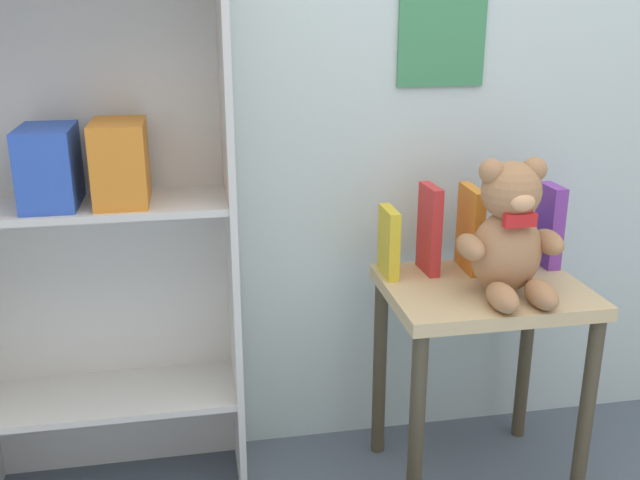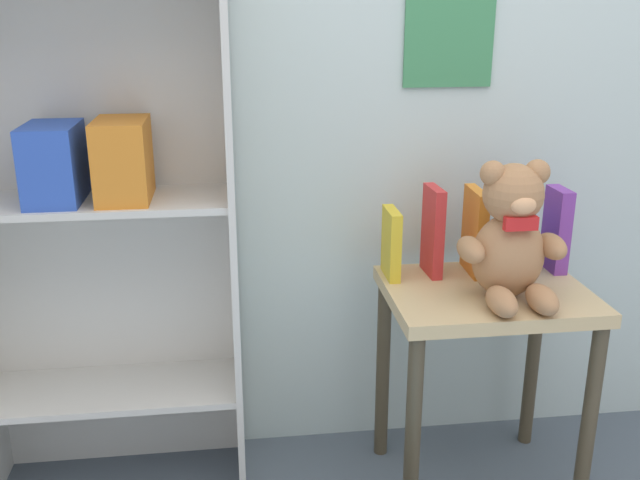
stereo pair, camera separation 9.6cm
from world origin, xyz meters
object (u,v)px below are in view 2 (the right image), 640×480
book_standing_blue (516,238)px  teddy_bear (511,238)px  book_standing_red (433,231)px  bookshelf_side (93,162)px  display_table (484,328)px  book_standing_yellow (391,243)px  book_standing_purple (557,230)px  book_standing_orange (475,231)px

book_standing_blue → teddy_bear: bearing=-119.8°
book_standing_red → book_standing_blue: book_standing_red is taller
bookshelf_side → display_table: 1.11m
bookshelf_side → teddy_bear: bearing=-12.9°
display_table → book_standing_yellow: 0.33m
book_standing_blue → bookshelf_side: bearing=174.2°
display_table → book_standing_yellow: size_ratio=3.20×
book_standing_purple → book_standing_yellow: bearing=178.7°
bookshelf_side → book_standing_orange: (1.00, -0.04, -0.21)m
book_standing_red → book_standing_orange: size_ratio=1.04×
book_standing_red → teddy_bear: bearing=-55.9°
bookshelf_side → book_standing_red: 0.91m
book_standing_blue → book_standing_purple: bearing=-0.9°
bookshelf_side → teddy_bear: size_ratio=4.73×
book_standing_red → book_standing_blue: 0.23m
bookshelf_side → book_standing_purple: bookshelf_side is taller
display_table → book_standing_red: book_standing_red is taller
book_standing_red → book_standing_orange: bearing=-4.1°
book_standing_orange → book_standing_red: bearing=-179.8°
book_standing_yellow → book_standing_orange: (0.23, 0.00, 0.02)m
book_standing_orange → bookshelf_side: bearing=179.7°
teddy_bear → book_standing_blue: teddy_bear is taller
bookshelf_side → book_standing_purple: (1.23, -0.05, -0.21)m
book_standing_red → bookshelf_side: bearing=175.3°
display_table → book_standing_orange: bearing=90.0°
teddy_bear → book_standing_blue: size_ratio=1.79×
book_standing_yellow → book_standing_orange: 0.23m
display_table → book_standing_purple: 0.35m
bookshelf_side → display_table: (1.00, -0.17, -0.44)m
book_standing_red → book_standing_orange: (0.12, -0.00, -0.00)m
book_standing_yellow → book_standing_blue: book_standing_blue is taller
display_table → bookshelf_side: bearing=170.5°
display_table → book_standing_orange: book_standing_orange is taller
book_standing_orange → book_standing_blue: 0.12m
teddy_bear → book_standing_yellow: 0.33m
book_standing_blue → display_table: bearing=-139.3°
book_standing_yellow → book_standing_orange: bearing=0.9°
book_standing_blue → book_standing_purple: 0.12m
display_table → book_standing_purple: (0.23, 0.11, 0.23)m
bookshelf_side → display_table: size_ratio=2.78×
book_standing_red → book_standing_purple: size_ratio=1.05×
book_standing_red → book_standing_blue: size_ratio=1.24×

